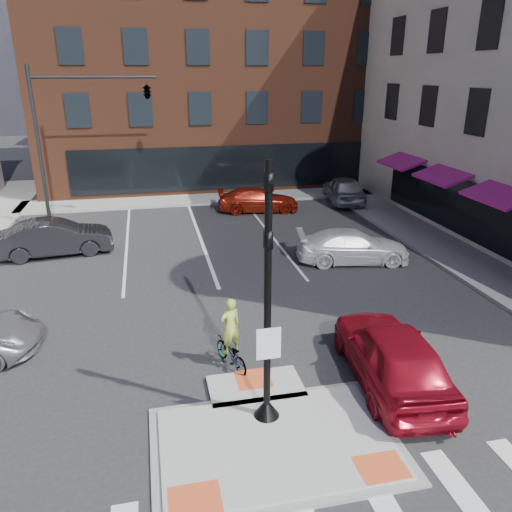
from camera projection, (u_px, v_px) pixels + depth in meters
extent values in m
plane|color=#28282B|center=(271.00, 430.00, 11.37)|extent=(120.00, 120.00, 0.00)
cube|color=gray|center=(276.00, 444.00, 10.90)|extent=(5.40, 3.60, 0.06)
cube|color=#A8A8A3|center=(276.00, 443.00, 10.89)|extent=(5.00, 3.20, 0.12)
cube|color=#A8A8A3|center=(256.00, 387.00, 12.81)|extent=(2.40, 1.40, 0.12)
cube|color=#ED5829|center=(195.00, 499.00, 9.39)|extent=(1.00, 0.80, 0.01)
cube|color=#ED5829|center=(381.00, 467.00, 10.16)|extent=(1.00, 0.80, 0.01)
cube|color=#ED5829|center=(253.00, 379.00, 13.07)|extent=(0.90, 0.90, 0.01)
cube|color=gray|center=(448.00, 249.00, 22.67)|extent=(3.00, 24.00, 0.15)
cube|color=gray|center=(233.00, 197.00, 32.08)|extent=(26.00, 3.00, 0.15)
cube|color=#592C1B|center=(209.00, 73.00, 38.64)|extent=(24.00, 18.00, 15.00)
cube|color=black|center=(230.00, 167.00, 32.40)|extent=(20.00, 0.12, 2.80)
cube|color=black|center=(477.00, 213.00, 22.35)|extent=(0.12, 16.00, 2.60)
cube|color=#C61A8A|center=(467.00, 184.00, 21.74)|extent=(1.46, 3.00, 0.58)
cube|color=#C61A8A|center=(401.00, 161.00, 27.23)|extent=(1.46, 3.00, 0.58)
cube|color=slate|center=(126.00, 96.00, 56.40)|extent=(10.00, 12.00, 10.00)
cube|color=brown|center=(235.00, 85.00, 60.51)|extent=(12.00, 12.00, 12.00)
cone|color=black|center=(267.00, 407.00, 11.62)|extent=(0.60, 0.60, 0.45)
cylinder|color=black|center=(268.00, 296.00, 10.62)|extent=(0.16, 0.16, 5.80)
cube|color=white|center=(269.00, 344.00, 10.89)|extent=(0.55, 0.04, 0.75)
imported|color=black|center=(269.00, 200.00, 9.89)|extent=(0.18, 0.22, 1.10)
imported|color=black|center=(268.00, 256.00, 10.31)|extent=(0.18, 0.22, 1.10)
cylinder|color=black|center=(39.00, 149.00, 24.93)|extent=(0.20, 0.20, 8.00)
cylinder|color=black|center=(94.00, 77.00, 24.35)|extent=(6.00, 0.14, 0.14)
imported|color=black|center=(147.00, 90.00, 25.07)|extent=(0.48, 2.24, 0.90)
imported|color=maroon|center=(392.00, 354.00, 12.84)|extent=(2.48, 5.13, 1.69)
imported|color=white|center=(353.00, 246.00, 21.18)|extent=(5.03, 2.71, 1.38)
imported|color=black|center=(56.00, 238.00, 21.95)|extent=(4.98, 2.25, 1.58)
imported|color=#B1B4B8|center=(344.00, 189.00, 30.79)|extent=(2.69, 5.09, 1.65)
imported|color=#9B1D0E|center=(258.00, 200.00, 28.86)|extent=(4.84, 2.42, 1.35)
imported|color=#3F3F44|center=(231.00, 353.00, 13.70)|extent=(1.07, 1.69, 0.84)
imported|color=#B7D34A|center=(230.00, 326.00, 13.41)|extent=(0.68, 0.56, 1.61)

